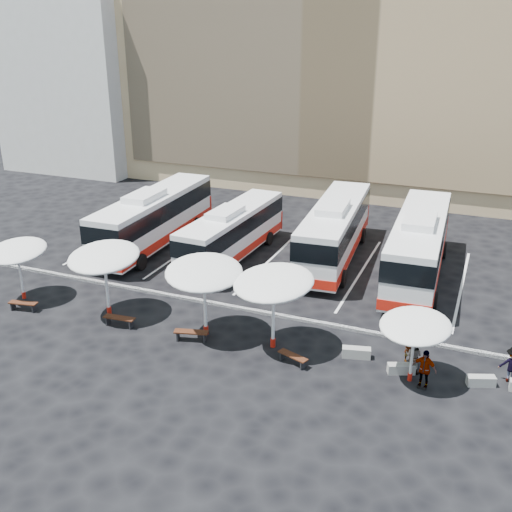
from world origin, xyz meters
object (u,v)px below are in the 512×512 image
at_px(sunshade_1, 104,257).
at_px(passenger_2, 424,369).
at_px(conc_bench_0, 356,353).
at_px(passenger_3, 512,365).
at_px(bus_1, 232,231).
at_px(wood_bench_3, 293,357).
at_px(conc_bench_2, 481,381).
at_px(sunshade_4, 415,326).
at_px(sunshade_2, 204,272).
at_px(conc_bench_1, 401,369).
at_px(bus_3, 419,244).
at_px(bus_2, 335,229).
at_px(wood_bench_2, 191,333).
at_px(sunshade_0, 17,251).
at_px(sunshade_3, 274,283).
at_px(bus_0, 154,217).
at_px(wood_bench_1, 119,319).
at_px(passenger_0, 410,346).
at_px(wood_bench_0, 23,304).
at_px(passenger_1, 414,356).

bearing_deg(sunshade_1, passenger_2, -2.31).
height_order(conc_bench_0, passenger_3, passenger_3).
height_order(bus_1, wood_bench_3, bus_1).
bearing_deg(conc_bench_2, sunshade_4, -165.16).
relative_size(sunshade_2, conc_bench_1, 4.12).
height_order(conc_bench_0, conc_bench_1, conc_bench_0).
bearing_deg(bus_3, sunshade_2, -129.90).
relative_size(bus_2, wood_bench_3, 8.37).
xyz_separation_m(wood_bench_2, wood_bench_3, (5.30, -0.15, -0.04)).
xyz_separation_m(wood_bench_3, passenger_2, (5.74, 0.33, 0.54)).
bearing_deg(sunshade_4, passenger_2, -29.59).
bearing_deg(conc_bench_0, sunshade_4, -21.17).
relative_size(bus_1, passenger_3, 6.92).
xyz_separation_m(bus_3, conc_bench_0, (-1.15, -10.65, -1.89)).
xyz_separation_m(sunshade_0, sunshade_3, (14.94, 0.28, 0.50)).
distance_m(sunshade_3, conc_bench_1, 6.86).
relative_size(bus_0, conc_bench_1, 10.66).
xyz_separation_m(bus_1, sunshade_2, (3.03, -9.97, 1.52)).
height_order(sunshade_3, wood_bench_1, sunshade_3).
height_order(passenger_0, passenger_2, passenger_2).
bearing_deg(wood_bench_3, bus_1, 125.96).
xyz_separation_m(sunshade_1, passenger_3, (19.88, 1.25, -2.47)).
relative_size(wood_bench_0, conc_bench_2, 1.36).
bearing_deg(wood_bench_2, conc_bench_2, 5.46).
relative_size(sunshade_0, passenger_3, 2.16).
distance_m(sunshade_3, conc_bench_2, 9.95).
relative_size(bus_1, bus_2, 0.88).
height_order(sunshade_3, conc_bench_0, sunshade_3).
xyz_separation_m(bus_0, conc_bench_0, (16.46, -9.43, -1.83)).
xyz_separation_m(wood_bench_1, wood_bench_3, (9.41, -0.08, -0.04)).
distance_m(bus_3, wood_bench_1, 18.02).
xyz_separation_m(conc_bench_0, passenger_3, (6.65, 0.57, 0.58)).
bearing_deg(conc_bench_1, bus_3, 95.14).
bearing_deg(conc_bench_1, sunshade_4, -44.42).
bearing_deg(sunshade_1, passenger_1, 1.54).
distance_m(conc_bench_2, passenger_1, 2.95).
height_order(sunshade_0, wood_bench_3, sunshade_0).
bearing_deg(wood_bench_0, sunshade_2, 7.70).
bearing_deg(passenger_0, conc_bench_1, -139.53).
xyz_separation_m(bus_1, sunshade_1, (-2.73, -9.99, 1.46)).
relative_size(wood_bench_1, conc_bench_0, 1.29).
relative_size(sunshade_0, wood_bench_2, 2.05).
distance_m(wood_bench_0, wood_bench_1, 5.86).
relative_size(bus_3, wood_bench_1, 7.83).
height_order(sunshade_2, passenger_1, sunshade_2).
distance_m(bus_1, passenger_1, 16.27).
bearing_deg(conc_bench_1, bus_0, 151.75).
height_order(sunshade_4, conc_bench_2, sunshade_4).
height_order(sunshade_2, conc_bench_2, sunshade_2).
bearing_deg(passenger_3, conc_bench_1, 12.76).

